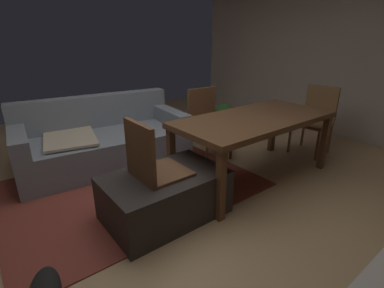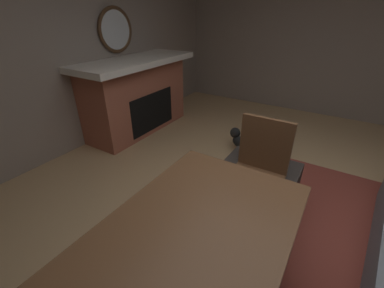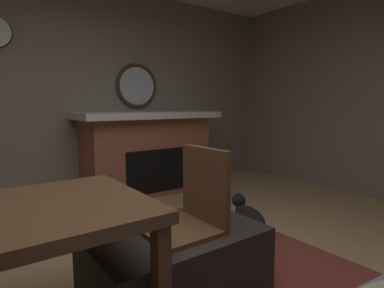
{
  "view_description": "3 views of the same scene",
  "coord_description": "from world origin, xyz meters",
  "px_view_note": "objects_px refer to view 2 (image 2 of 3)",
  "views": [
    {
      "loc": [
        -1.32,
        -2.17,
        1.55
      ],
      "look_at": [
        0.21,
        -0.24,
        0.62
      ],
      "focal_mm": 26.38,
      "sensor_mm": 36.0,
      "label": 1
    },
    {
      "loc": [
        1.62,
        0.23,
        1.71
      ],
      "look_at": [
        0.02,
        -0.77,
        0.7
      ],
      "focal_mm": 23.58,
      "sensor_mm": 36.0,
      "label": 2
    },
    {
      "loc": [
        0.91,
        1.3,
        1.2
      ],
      "look_at": [
        -0.33,
        -0.38,
        0.94
      ],
      "focal_mm": 29.52,
      "sensor_mm": 36.0,
      "label": 3
    }
  ],
  "objects_px": {
    "tv_remote": "(252,193)",
    "small_dog": "(245,143)",
    "round_wall_mirror": "(116,30)",
    "dining_table": "(163,281)",
    "fireplace": "(137,95)",
    "dining_chair_west": "(259,166)",
    "ottoman_coffee_table": "(248,201)"
  },
  "relations": [
    {
      "from": "tv_remote",
      "to": "small_dog",
      "type": "distance_m",
      "value": 1.41
    },
    {
      "from": "round_wall_mirror",
      "to": "small_dog",
      "type": "xyz_separation_m",
      "value": [
        -0.13,
        2.02,
        -1.3
      ]
    },
    {
      "from": "dining_table",
      "to": "fireplace",
      "type": "bearing_deg",
      "value": -135.17
    },
    {
      "from": "dining_chair_west",
      "to": "dining_table",
      "type": "bearing_deg",
      "value": -0.0
    },
    {
      "from": "ottoman_coffee_table",
      "to": "round_wall_mirror",
      "type": "bearing_deg",
      "value": -111.96
    },
    {
      "from": "round_wall_mirror",
      "to": "tv_remote",
      "type": "bearing_deg",
      "value": 65.63
    },
    {
      "from": "round_wall_mirror",
      "to": "dining_chair_west",
      "type": "bearing_deg",
      "value": 70.35
    },
    {
      "from": "ottoman_coffee_table",
      "to": "tv_remote",
      "type": "relative_size",
      "value": 6.69
    },
    {
      "from": "tv_remote",
      "to": "round_wall_mirror",
      "type": "bearing_deg",
      "value": -99.5
    },
    {
      "from": "fireplace",
      "to": "dining_table",
      "type": "relative_size",
      "value": 1.01
    },
    {
      "from": "tv_remote",
      "to": "dining_table",
      "type": "relative_size",
      "value": 0.09
    },
    {
      "from": "dining_chair_west",
      "to": "fireplace",
      "type": "bearing_deg",
      "value": -111.96
    },
    {
      "from": "tv_remote",
      "to": "dining_table",
      "type": "xyz_separation_m",
      "value": [
        1.07,
        -0.04,
        0.23
      ]
    },
    {
      "from": "round_wall_mirror",
      "to": "small_dog",
      "type": "height_order",
      "value": "round_wall_mirror"
    },
    {
      "from": "fireplace",
      "to": "round_wall_mirror",
      "type": "xyz_separation_m",
      "value": [
        0.0,
        -0.29,
        0.9
      ]
    },
    {
      "from": "round_wall_mirror",
      "to": "tv_remote",
      "type": "distance_m",
      "value": 2.97
    },
    {
      "from": "dining_chair_west",
      "to": "small_dog",
      "type": "xyz_separation_m",
      "value": [
        -1.02,
        -0.48,
        -0.37
      ]
    },
    {
      "from": "small_dog",
      "to": "ottoman_coffee_table",
      "type": "bearing_deg",
      "value": 21.97
    },
    {
      "from": "tv_remote",
      "to": "dining_chair_west",
      "type": "bearing_deg",
      "value": -155.66
    },
    {
      "from": "ottoman_coffee_table",
      "to": "tv_remote",
      "type": "bearing_deg",
      "value": 23.42
    },
    {
      "from": "ottoman_coffee_table",
      "to": "small_dog",
      "type": "xyz_separation_m",
      "value": [
        -1.12,
        -0.45,
        -0.05
      ]
    },
    {
      "from": "fireplace",
      "to": "tv_remote",
      "type": "relative_size",
      "value": 11.89
    },
    {
      "from": "ottoman_coffee_table",
      "to": "dining_table",
      "type": "xyz_separation_m",
      "value": [
        1.23,
        0.02,
        0.46
      ]
    },
    {
      "from": "fireplace",
      "to": "dining_chair_west",
      "type": "bearing_deg",
      "value": 68.04
    },
    {
      "from": "fireplace",
      "to": "round_wall_mirror",
      "type": "height_order",
      "value": "round_wall_mirror"
    },
    {
      "from": "fireplace",
      "to": "tv_remote",
      "type": "distance_m",
      "value": 2.53
    },
    {
      "from": "fireplace",
      "to": "tv_remote",
      "type": "height_order",
      "value": "fireplace"
    },
    {
      "from": "dining_table",
      "to": "dining_chair_west",
      "type": "bearing_deg",
      "value": 180.0
    },
    {
      "from": "round_wall_mirror",
      "to": "dining_table",
      "type": "distance_m",
      "value": 3.43
    },
    {
      "from": "ottoman_coffee_table",
      "to": "small_dog",
      "type": "height_order",
      "value": "ottoman_coffee_table"
    },
    {
      "from": "fireplace",
      "to": "round_wall_mirror",
      "type": "relative_size",
      "value": 3.09
    },
    {
      "from": "tv_remote",
      "to": "dining_chair_west",
      "type": "height_order",
      "value": "dining_chair_west"
    }
  ]
}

